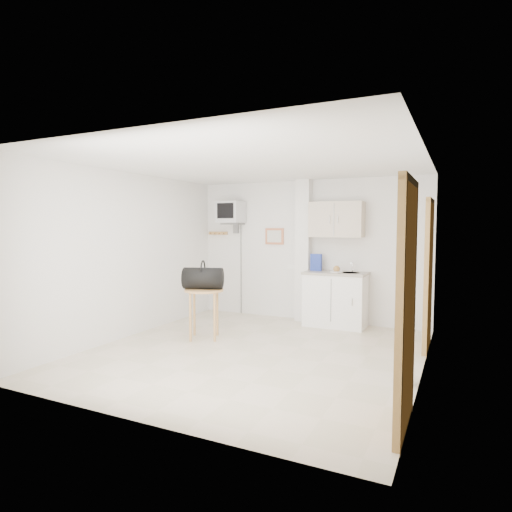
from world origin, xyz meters
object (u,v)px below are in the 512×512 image
at_px(round_table, 204,297).
at_px(water_bottle, 407,369).
at_px(duffel_bag, 203,278).
at_px(crt_television, 231,213).

height_order(round_table, water_bottle, round_table).
relative_size(round_table, water_bottle, 1.90).
distance_m(round_table, duffel_bag, 0.28).
xyz_separation_m(crt_television, water_bottle, (3.43, -2.37, -1.76)).
bearing_deg(water_bottle, duffel_bag, 166.83).
bearing_deg(crt_television, round_table, -74.53).
bearing_deg(crt_television, water_bottle, -34.60).
bearing_deg(duffel_bag, crt_television, 85.95).
xyz_separation_m(round_table, duffel_bag, (-0.03, 0.02, 0.28)).
relative_size(crt_television, round_table, 2.88).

